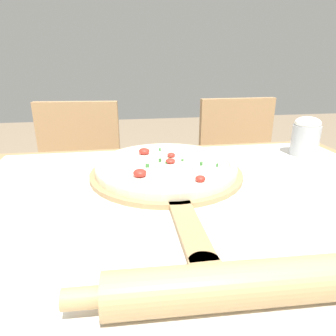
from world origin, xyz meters
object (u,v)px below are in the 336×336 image
(pizza, at_px, (166,166))
(chair_left, at_px, (79,185))
(rolling_pin, at_px, (234,285))
(chair_right, at_px, (240,175))
(pizza_peel, at_px, (167,176))
(flour_cup, at_px, (306,136))

(pizza, distance_m, chair_left, 0.75)
(pizza, height_order, rolling_pin, rolling_pin)
(chair_left, height_order, chair_right, same)
(chair_right, bearing_deg, chair_left, 179.09)
(pizza_peel, relative_size, chair_left, 0.68)
(pizza, distance_m, chair_right, 0.82)
(pizza_peel, bearing_deg, chair_right, 53.58)
(chair_right, relative_size, flour_cup, 7.23)
(pizza_peel, distance_m, flour_cup, 0.48)
(pizza_peel, height_order, chair_right, chair_right)
(flour_cup, bearing_deg, chair_left, 147.05)
(chair_left, distance_m, flour_cup, 0.98)
(chair_right, height_order, flour_cup, flour_cup)
(rolling_pin, height_order, chair_right, chair_right)
(chair_right, xyz_separation_m, flour_cup, (-0.01, -0.50, 0.33))
(rolling_pin, relative_size, chair_right, 0.46)
(pizza, relative_size, rolling_pin, 0.89)
(pizza_peel, distance_m, chair_left, 0.76)
(chair_left, relative_size, flour_cup, 7.23)
(chair_right, distance_m, flour_cup, 0.60)
(pizza_peel, xyz_separation_m, rolling_pin, (0.02, -0.43, 0.02))
(chair_left, bearing_deg, chair_right, 5.11)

